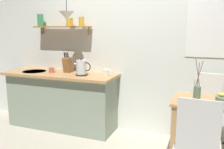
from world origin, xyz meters
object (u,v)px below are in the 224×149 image
electric_kettle (82,68)px  coffee_mug_by_sink (52,70)px  dining_table (207,113)px  twig_vase (197,91)px  pendant_lamp (67,15)px  dining_chair_far (206,108)px  coffee_mug_spare (107,73)px  dining_chair_near (197,141)px  knife_block (67,64)px

electric_kettle → coffee_mug_by_sink: (-0.55, 0.04, -0.07)m
dining_table → coffee_mug_by_sink: (-2.33, 0.26, 0.34)m
twig_vase → coffee_mug_by_sink: size_ratio=4.25×
twig_vase → dining_table: bearing=-24.1°
electric_kettle → pendant_lamp: 0.79m
dining_chair_far → coffee_mug_spare: (-1.41, -0.07, 0.41)m
dining_chair_near → pendant_lamp: (-1.88, 0.85, 1.23)m
coffee_mug_spare → electric_kettle: bearing=-162.6°
dining_chair_far → electric_kettle: 1.84m
dining_chair_near → dining_table: bearing=83.3°
electric_kettle → knife_block: size_ratio=0.83×
dining_table → coffee_mug_spare: bearing=166.7°
electric_kettle → coffee_mug_spare: electric_kettle is taller
dining_table → knife_block: 2.17m
coffee_mug_by_sink → coffee_mug_spare: (0.91, 0.07, 0.00)m
dining_table → coffee_mug_spare: size_ratio=6.07×
pendant_lamp → coffee_mug_by_sink: bearing=165.2°
coffee_mug_spare → twig_vase: bearing=-12.2°
pendant_lamp → dining_table: bearing=-4.7°
twig_vase → electric_kettle: twig_vase is taller
dining_chair_far → electric_kettle: (-1.77, -0.18, 0.48)m
dining_chair_near → twig_vase: size_ratio=2.04×
electric_kettle → coffee_mug_spare: bearing=17.4°
coffee_mug_by_sink → dining_chair_far: bearing=3.5°
dining_table → knife_block: (-2.10, 0.36, 0.42)m
twig_vase → coffee_mug_by_sink: 2.21m
knife_block → coffee_mug_by_sink: size_ratio=2.82×
dining_chair_near → twig_vase: 0.80m
twig_vase → knife_block: (-1.97, 0.30, 0.18)m
dining_table → electric_kettle: bearing=172.8°
dining_table → coffee_mug_spare: coffee_mug_spare is taller
dining_chair_far → knife_block: knife_block is taller
coffee_mug_by_sink → pendant_lamp: size_ratio=0.20×
coffee_mug_by_sink → twig_vase: bearing=-5.3°
dining_chair_near → dining_chair_far: size_ratio=0.99×
dining_table → coffee_mug_by_sink: bearing=173.6°
dining_table → knife_block: bearing=170.2°
coffee_mug_by_sink → coffee_mug_spare: coffee_mug_spare is taller
dining_table → dining_chair_near: (-0.08, -0.68, -0.06)m
coffee_mug_by_sink → coffee_mug_spare: 0.91m
knife_block → coffee_mug_spare: bearing=-2.2°
twig_vase → coffee_mug_by_sink: (-2.20, 0.20, 0.09)m
dining_chair_near → pendant_lamp: size_ratio=1.76×
dining_chair_far → coffee_mug_by_sink: bearing=-176.5°
coffee_mug_spare → pendant_lamp: (-0.54, -0.17, 0.83)m
dining_table → electric_kettle: 1.83m
knife_block → dining_table: bearing=-9.8°
coffee_mug_spare → knife_block: bearing=177.8°
twig_vase → pendant_lamp: 2.06m
dining_table → dining_chair_far: dining_chair_far is taller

